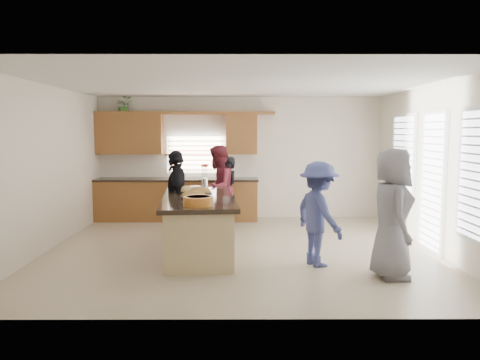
{
  "coord_description": "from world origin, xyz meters",
  "views": [
    {
      "loc": [
        -0.03,
        -7.86,
        2.02
      ],
      "look_at": [
        0.0,
        0.45,
        1.15
      ],
      "focal_mm": 35.0,
      "sensor_mm": 36.0,
      "label": 1
    }
  ],
  "objects_px": {
    "island": "(198,226)",
    "woman_left_mid": "(218,188)",
    "woman_left_back": "(228,191)",
    "salad_bowl": "(198,200)",
    "woman_left_front": "(176,197)",
    "woman_right_back": "(319,214)",
    "woman_right_front": "(392,214)"
  },
  "relations": [
    {
      "from": "salad_bowl",
      "to": "woman_left_mid",
      "type": "relative_size",
      "value": 0.25
    },
    {
      "from": "island",
      "to": "salad_bowl",
      "type": "height_order",
      "value": "salad_bowl"
    },
    {
      "from": "woman_left_back",
      "to": "woman_right_back",
      "type": "distance_m",
      "value": 3.31
    },
    {
      "from": "woman_right_back",
      "to": "salad_bowl",
      "type": "bearing_deg",
      "value": 72.97
    },
    {
      "from": "salad_bowl",
      "to": "woman_left_mid",
      "type": "height_order",
      "value": "woman_left_mid"
    },
    {
      "from": "island",
      "to": "woman_left_front",
      "type": "xyz_separation_m",
      "value": [
        -0.44,
        0.65,
        0.39
      ]
    },
    {
      "from": "island",
      "to": "woman_left_mid",
      "type": "bearing_deg",
      "value": 76.59
    },
    {
      "from": "salad_bowl",
      "to": "woman_right_front",
      "type": "relative_size",
      "value": 0.24
    },
    {
      "from": "woman_left_back",
      "to": "woman_right_back",
      "type": "xyz_separation_m",
      "value": [
        1.42,
        -2.99,
        0.05
      ]
    },
    {
      "from": "woman_left_mid",
      "to": "woman_right_front",
      "type": "xyz_separation_m",
      "value": [
        2.52,
        -3.09,
        0.03
      ]
    },
    {
      "from": "woman_left_mid",
      "to": "woman_right_back",
      "type": "height_order",
      "value": "woman_left_mid"
    },
    {
      "from": "woman_left_back",
      "to": "woman_right_back",
      "type": "bearing_deg",
      "value": 0.86
    },
    {
      "from": "island",
      "to": "woman_left_mid",
      "type": "relative_size",
      "value": 1.61
    },
    {
      "from": "salad_bowl",
      "to": "woman_left_front",
      "type": "bearing_deg",
      "value": 107.95
    },
    {
      "from": "woman_left_mid",
      "to": "woman_left_front",
      "type": "relative_size",
      "value": 1.03
    },
    {
      "from": "woman_left_front",
      "to": "salad_bowl",
      "type": "bearing_deg",
      "value": 7.93
    },
    {
      "from": "woman_left_back",
      "to": "woman_left_front",
      "type": "height_order",
      "value": "woman_left_front"
    },
    {
      "from": "island",
      "to": "woman_right_front",
      "type": "bearing_deg",
      "value": -31.2
    },
    {
      "from": "island",
      "to": "woman_right_back",
      "type": "bearing_deg",
      "value": -27.3
    },
    {
      "from": "woman_left_back",
      "to": "woman_right_back",
      "type": "relative_size",
      "value": 0.94
    },
    {
      "from": "woman_left_front",
      "to": "woman_left_mid",
      "type": "bearing_deg",
      "value": 137.38
    },
    {
      "from": "island",
      "to": "woman_left_back",
      "type": "distance_m",
      "value": 2.3
    },
    {
      "from": "island",
      "to": "woman_left_back",
      "type": "bearing_deg",
      "value": 73.43
    },
    {
      "from": "woman_left_back",
      "to": "woman_left_mid",
      "type": "height_order",
      "value": "woman_left_mid"
    },
    {
      "from": "woman_left_mid",
      "to": "woman_right_front",
      "type": "bearing_deg",
      "value": 56.23
    },
    {
      "from": "woman_left_mid",
      "to": "woman_left_back",
      "type": "bearing_deg",
      "value": 175.29
    },
    {
      "from": "woman_right_front",
      "to": "salad_bowl",
      "type": "bearing_deg",
      "value": 84.97
    },
    {
      "from": "island",
      "to": "woman_left_back",
      "type": "xyz_separation_m",
      "value": [
        0.45,
        2.23,
        0.29
      ]
    },
    {
      "from": "salad_bowl",
      "to": "woman_right_front",
      "type": "height_order",
      "value": "woman_right_front"
    },
    {
      "from": "woman_left_front",
      "to": "woman_right_back",
      "type": "relative_size",
      "value": 1.07
    },
    {
      "from": "woman_left_back",
      "to": "island",
      "type": "bearing_deg",
      "value": -35.88
    },
    {
      "from": "island",
      "to": "woman_left_front",
      "type": "bearing_deg",
      "value": 119.41
    }
  ]
}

